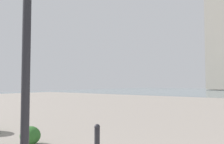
# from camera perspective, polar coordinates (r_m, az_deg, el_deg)

# --- Properties ---
(lamppost) EXTENTS (0.98, 0.28, 3.91)m
(lamppost) POSITION_cam_1_polar(r_m,az_deg,el_deg) (4.15, -20.63, 9.46)
(lamppost) COLOR #232328
(lamppost) RESTS_ON ground
(bollard_near) EXTENTS (0.13, 0.13, 0.85)m
(bollard_near) POSITION_cam_1_polar(r_m,az_deg,el_deg) (5.21, -3.76, -17.29)
(bollard_near) COLOR #232328
(bollard_near) RESTS_ON ground
(shrub_tall) EXTENTS (0.61, 0.55, 0.52)m
(shrub_tall) POSITION_cam_1_polar(r_m,az_deg,el_deg) (7.08, -19.82, -14.76)
(shrub_tall) COLOR #2D6628
(shrub_tall) RESTS_ON ground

